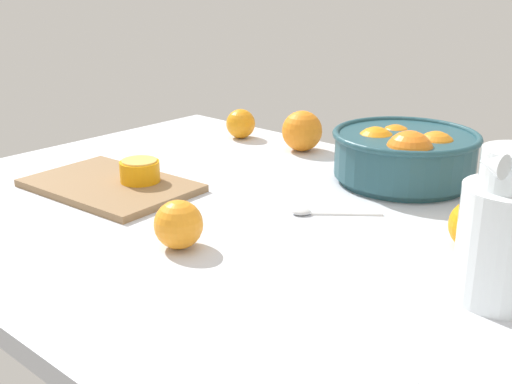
% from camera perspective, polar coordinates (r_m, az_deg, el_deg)
% --- Properties ---
extents(ground_plane, '(1.19, 0.88, 0.03)m').
position_cam_1_polar(ground_plane, '(1.06, -0.65, -2.68)').
color(ground_plane, silver).
extents(fruit_bowl, '(0.27, 0.27, 0.11)m').
position_cam_1_polar(fruit_bowl, '(1.22, 12.89, 3.27)').
color(fruit_bowl, '#234C56').
rests_on(fruit_bowl, ground_plane).
extents(juice_pitcher, '(0.12, 0.17, 0.19)m').
position_cam_1_polar(juice_pitcher, '(0.82, 21.06, -4.29)').
color(juice_pitcher, white).
rests_on(juice_pitcher, ground_plane).
extents(cutting_board, '(0.31, 0.22, 0.01)m').
position_cam_1_polar(cutting_board, '(1.19, -12.66, 0.56)').
color(cutting_board, olive).
rests_on(cutting_board, ground_plane).
extents(orange_half_0, '(0.07, 0.07, 0.04)m').
position_cam_1_polar(orange_half_0, '(1.18, -10.16, 1.84)').
color(orange_half_0, orange).
rests_on(orange_half_0, cutting_board).
extents(loose_orange_0, '(0.09, 0.09, 0.09)m').
position_cam_1_polar(loose_orange_0, '(1.40, 4.06, 5.37)').
color(loose_orange_0, orange).
rests_on(loose_orange_0, ground_plane).
extents(loose_orange_2, '(0.07, 0.07, 0.07)m').
position_cam_1_polar(loose_orange_2, '(0.96, 18.66, -2.78)').
color(loose_orange_2, orange).
rests_on(loose_orange_2, ground_plane).
extents(loose_orange_3, '(0.07, 0.07, 0.07)m').
position_cam_1_polar(loose_orange_3, '(0.92, -6.81, -2.85)').
color(loose_orange_3, orange).
rests_on(loose_orange_3, ground_plane).
extents(loose_orange_4, '(0.07, 0.07, 0.07)m').
position_cam_1_polar(loose_orange_4, '(1.50, -1.36, 6.01)').
color(loose_orange_4, orange).
rests_on(loose_orange_4, ground_plane).
extents(spoon, '(0.12, 0.11, 0.01)m').
position_cam_1_polar(spoon, '(1.05, 5.77, -1.79)').
color(spoon, silver).
rests_on(spoon, ground_plane).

